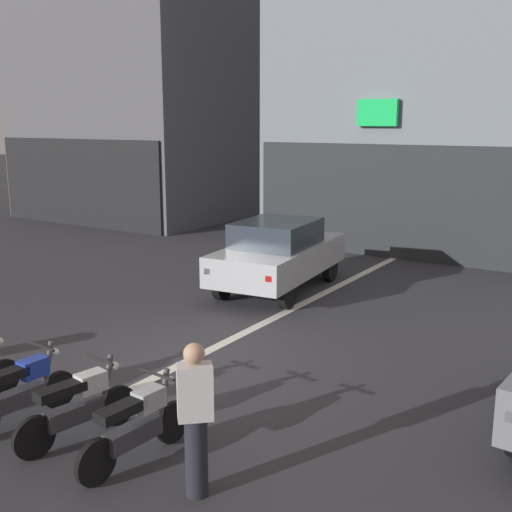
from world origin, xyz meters
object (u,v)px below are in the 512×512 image
Objects in this scene: motorcycle_blue_row_left_mid at (21,390)px; motorcycle_white_row_centre at (78,405)px; motorcycle_silver_row_right_mid at (137,425)px; person_by_motorcycles at (196,419)px; car_silver_crossing_near at (279,253)px; car_white_down_street at (457,216)px.

motorcycle_white_row_centre is (0.95, 0.10, 0.00)m from motorcycle_blue_row_left_mid.
motorcycle_white_row_centre is at bearing -178.84° from motorcycle_silver_row_right_mid.
motorcycle_silver_row_right_mid is at bearing 171.44° from person_by_motorcycles.
motorcycle_blue_row_left_mid and motorcycle_white_row_centre have the same top height.
person_by_motorcycles is at bearing -65.13° from car_silver_crossing_near.
car_silver_crossing_near is at bearing 94.47° from motorcycle_blue_row_left_mid.
motorcycle_silver_row_right_mid is (2.47, -7.28, -0.43)m from car_silver_crossing_near.
car_white_down_street is at bearing 88.82° from motorcycle_white_row_centre.
car_white_down_street reaches higher than motorcycle_blue_row_left_mid.
motorcycle_blue_row_left_mid is 1.01× the size of motorcycle_white_row_centre.
car_silver_crossing_near is at bearing 108.78° from motorcycle_silver_row_right_mid.
motorcycle_silver_row_right_mid is at bearing 3.59° from motorcycle_blue_row_left_mid.
motorcycle_blue_row_left_mid is at bearing -173.99° from motorcycle_white_row_centre.
motorcycle_silver_row_right_mid is (0.95, 0.02, 0.00)m from motorcycle_white_row_centre.
car_silver_crossing_near is 7.43m from motorcycle_blue_row_left_mid.
person_by_motorcycles is at bearing -8.56° from motorcycle_silver_row_right_mid.
motorcycle_silver_row_right_mid is at bearing -71.22° from car_silver_crossing_near.
car_white_down_street is 2.58× the size of person_by_motorcycles.
motorcycle_white_row_centre is 0.95m from motorcycle_silver_row_right_mid.
car_silver_crossing_near is 8.18m from person_by_motorcycles.
car_silver_crossing_near reaches higher than motorcycle_blue_row_left_mid.
person_by_motorcycles reaches higher than car_silver_crossing_near.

